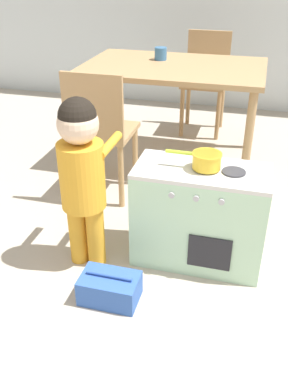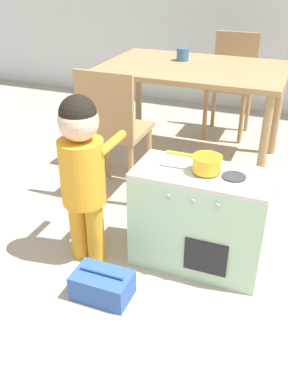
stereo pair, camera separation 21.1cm
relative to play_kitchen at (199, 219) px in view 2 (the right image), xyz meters
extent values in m
cube|color=#B2DBB7|center=(0.00, 0.00, -0.01)|extent=(0.65, 0.32, 0.51)
cube|color=silver|center=(0.00, 0.00, 0.25)|extent=(0.65, 0.32, 0.02)
cylinder|color=#38383D|center=(0.02, 0.00, 0.27)|extent=(0.11, 0.11, 0.01)
cylinder|color=#38383D|center=(0.15, 0.00, 0.27)|extent=(0.11, 0.11, 0.01)
cube|color=black|center=(0.08, -0.16, -0.10)|extent=(0.21, 0.01, 0.18)
cylinder|color=#B2B2B7|center=(-0.11, -0.16, 0.19)|extent=(0.03, 0.01, 0.03)
cylinder|color=#B2B2B7|center=(0.00, -0.16, 0.19)|extent=(0.03, 0.01, 0.03)
cylinder|color=#B2B2B7|center=(0.11, -0.16, 0.19)|extent=(0.03, 0.01, 0.03)
cylinder|color=yellow|center=(0.02, 0.00, 0.31)|extent=(0.13, 0.13, 0.08)
cylinder|color=yellow|center=(0.02, 0.00, 0.34)|extent=(0.14, 0.14, 0.01)
cylinder|color=#B7DB33|center=(-0.12, 0.00, 0.34)|extent=(0.13, 0.02, 0.02)
cylinder|color=gold|center=(-0.60, -0.18, -0.09)|extent=(0.09, 0.09, 0.35)
cylinder|color=gold|center=(-0.50, -0.18, -0.09)|extent=(0.09, 0.09, 0.35)
cylinder|color=gold|center=(-0.55, -0.18, 0.24)|extent=(0.22, 0.22, 0.33)
sphere|color=beige|center=(-0.55, -0.18, 0.50)|extent=(0.19, 0.19, 0.19)
sphere|color=black|center=(-0.55, -0.18, 0.54)|extent=(0.17, 0.17, 0.17)
cylinder|color=gold|center=(-0.65, -0.05, 0.36)|extent=(0.04, 0.26, 0.04)
cylinder|color=gold|center=(-0.45, -0.05, 0.36)|extent=(0.04, 0.26, 0.04)
cube|color=#335BB2|center=(-0.34, -0.42, -0.20)|extent=(0.27, 0.18, 0.13)
cylinder|color=#335BB2|center=(-0.34, -0.42, -0.13)|extent=(0.22, 0.02, 0.02)
cube|color=tan|center=(-0.40, 1.21, 0.44)|extent=(1.29, 0.86, 0.03)
cylinder|color=tan|center=(-0.98, 0.84, 0.08)|extent=(0.06, 0.06, 0.69)
cylinder|color=tan|center=(0.18, 0.84, 0.08)|extent=(0.06, 0.06, 0.69)
cylinder|color=tan|center=(-0.98, 1.58, 0.08)|extent=(0.06, 0.06, 0.69)
cylinder|color=tan|center=(0.18, 1.58, 0.08)|extent=(0.06, 0.06, 0.69)
cube|color=tan|center=(-0.70, 0.56, 0.17)|extent=(0.37, 0.37, 0.03)
cube|color=tan|center=(-0.70, 0.38, 0.39)|extent=(0.37, 0.02, 0.39)
cylinder|color=tan|center=(-0.86, 0.40, -0.05)|extent=(0.04, 0.04, 0.43)
cylinder|color=tan|center=(-0.55, 0.40, -0.05)|extent=(0.04, 0.04, 0.43)
cylinder|color=tan|center=(-0.86, 0.71, -0.05)|extent=(0.04, 0.04, 0.43)
cylinder|color=tan|center=(-0.55, 0.71, -0.05)|extent=(0.04, 0.04, 0.43)
cube|color=tan|center=(-0.25, 1.84, 0.17)|extent=(0.37, 0.37, 0.03)
cube|color=tan|center=(-0.25, 2.02, 0.39)|extent=(0.37, 0.02, 0.39)
cylinder|color=tan|center=(-0.41, 1.69, -0.05)|extent=(0.04, 0.04, 0.43)
cylinder|color=tan|center=(-0.10, 1.69, -0.05)|extent=(0.04, 0.04, 0.43)
cylinder|color=tan|center=(-0.41, 2.00, -0.05)|extent=(0.04, 0.04, 0.43)
cylinder|color=tan|center=(-0.10, 2.00, -0.05)|extent=(0.04, 0.04, 0.43)
cylinder|color=teal|center=(-0.53, 1.34, 0.51)|extent=(0.09, 0.09, 0.09)
camera|label=1|loc=(0.21, -1.84, 1.17)|focal=40.00mm
camera|label=2|loc=(0.41, -1.77, 1.17)|focal=40.00mm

